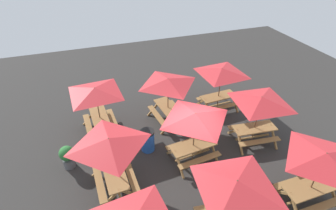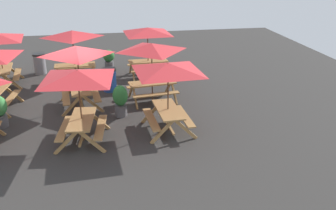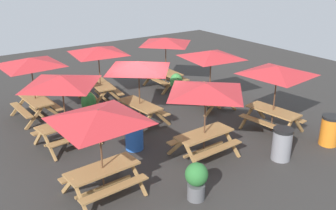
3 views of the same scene
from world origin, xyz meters
TOP-DOWN VIEW (x-y plane):
  - ground_plane at (0.00, 0.00)m, footprint 27.28×27.28m
  - picnic_table_0 at (0.01, 2.93)m, footprint 2.24×2.24m
  - picnic_table_1 at (3.00, 0.35)m, footprint 2.81×2.81m
  - picnic_table_2 at (2.74, 3.07)m, footprint 2.82×2.82m
  - picnic_table_3 at (-3.11, 3.18)m, footprint 2.82×2.82m
  - picnic_table_4 at (2.95, -2.88)m, footprint 2.01×2.01m
  - picnic_table_5 at (-0.07, -2.90)m, footprint 2.81×2.81m
  - picnic_table_6 at (0.11, 0.20)m, footprint 2.19×2.19m
  - picnic_table_7 at (-3.02, -0.14)m, footprint 2.09×2.09m
  - picnic_table_8 at (-2.98, -3.21)m, footprint 2.81×2.81m
  - trash_bin_orange at (-4.71, -3.88)m, footprint 0.59×0.59m
  - trash_bin_blue at (-1.43, 1.32)m, footprint 0.59×0.59m
  - trash_bin_gray at (-4.47, -1.89)m, footprint 0.59×0.59m
  - potted_plant_0 at (-4.58, 1.40)m, footprint 0.56×0.56m
  - potted_plant_1 at (1.47, -2.39)m, footprint 0.54×0.54m
  - potted_plant_2 at (1.27, 1.62)m, footprint 0.53×0.53m

SIDE VIEW (x-z plane):
  - ground_plane at x=0.00m, z-range 0.00..0.00m
  - trash_bin_orange at x=-4.71m, z-range 0.00..0.98m
  - trash_bin_blue at x=-1.43m, z-range 0.00..0.98m
  - trash_bin_gray at x=-4.47m, z-range 0.00..0.98m
  - potted_plant_0 at x=-4.58m, z-range 0.06..1.04m
  - potted_plant_1 at x=1.47m, z-range 0.05..1.15m
  - potted_plant_2 at x=1.27m, z-range 0.05..1.19m
  - picnic_table_0 at x=0.01m, z-range 0.82..3.16m
  - picnic_table_1 at x=3.00m, z-range 0.82..3.16m
  - picnic_table_2 at x=2.74m, z-range 0.82..3.16m
  - picnic_table_3 at x=-3.11m, z-range 0.82..3.16m
  - picnic_table_4 at x=2.95m, z-range 0.82..3.16m
  - picnic_table_5 at x=-0.07m, z-range 0.82..3.16m
  - picnic_table_6 at x=0.11m, z-range 0.82..3.16m
  - picnic_table_7 at x=-3.02m, z-range 0.82..3.16m
  - picnic_table_8 at x=-2.98m, z-range 0.82..3.16m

